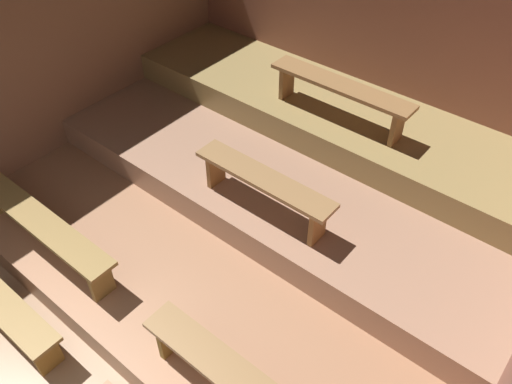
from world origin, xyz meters
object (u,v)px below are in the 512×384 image
Objects in this scene: bench_upper_center at (340,91)px; bench_floor_left at (13,317)px; bench_lower_left at (41,225)px; bench_middle_center at (264,184)px.

bench_floor_left is at bearing -105.48° from bench_upper_center.
bench_lower_left is 3.16m from bench_upper_center.
bench_lower_left is at bearing -134.29° from bench_middle_center.
bench_middle_center is at bearing 45.71° from bench_lower_left.
bench_middle_center is at bearing -86.96° from bench_upper_center.
bench_lower_left is 1.31× the size of bench_middle_center.
bench_lower_left reaches higher than bench_floor_left.
bench_lower_left is 1.19× the size of bench_upper_center.
bench_floor_left is 0.83m from bench_lower_left.
bench_middle_center reaches higher than bench_floor_left.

